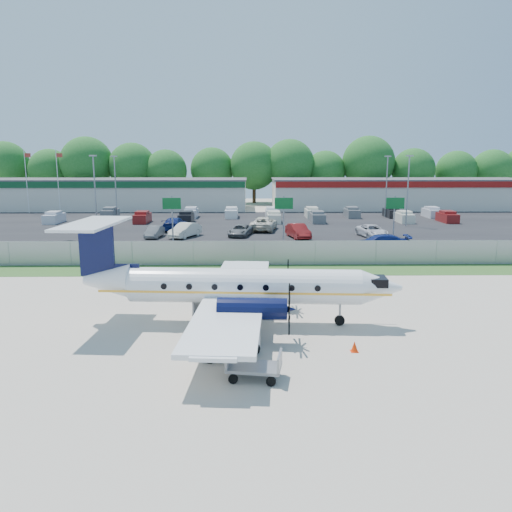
{
  "coord_description": "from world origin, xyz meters",
  "views": [
    {
      "loc": [
        -0.5,
        -26.12,
        8.53
      ],
      "look_at": [
        0.0,
        6.0,
        2.3
      ],
      "focal_mm": 35.0,
      "sensor_mm": 36.0,
      "label": 1
    }
  ],
  "objects_px": {
    "aircraft": "(237,286)",
    "baggage_cart_near": "(254,366)",
    "pushback_tug": "(228,337)",
    "baggage_cart_far": "(217,313)"
  },
  "relations": [
    {
      "from": "aircraft",
      "to": "baggage_cart_near",
      "type": "relative_size",
      "value": 7.56
    },
    {
      "from": "baggage_cart_near",
      "to": "baggage_cart_far",
      "type": "xyz_separation_m",
      "value": [
        -1.89,
        6.94,
        0.04
      ]
    },
    {
      "from": "aircraft",
      "to": "baggage_cart_near",
      "type": "distance_m",
      "value": 6.98
    },
    {
      "from": "aircraft",
      "to": "pushback_tug",
      "type": "xyz_separation_m",
      "value": [
        -0.34,
        -3.97,
        -1.36
      ]
    },
    {
      "from": "baggage_cart_far",
      "to": "aircraft",
      "type": "bearing_deg",
      "value": -9.28
    },
    {
      "from": "aircraft",
      "to": "baggage_cart_far",
      "type": "relative_size",
      "value": 6.7
    },
    {
      "from": "baggage_cart_near",
      "to": "pushback_tug",
      "type": "bearing_deg",
      "value": 112.56
    },
    {
      "from": "aircraft",
      "to": "baggage_cart_near",
      "type": "bearing_deg",
      "value": -83.12
    },
    {
      "from": "pushback_tug",
      "to": "baggage_cart_far",
      "type": "height_order",
      "value": "pushback_tug"
    },
    {
      "from": "pushback_tug",
      "to": "baggage_cart_far",
      "type": "xyz_separation_m",
      "value": [
        -0.74,
        4.15,
        -0.15
      ]
    }
  ]
}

